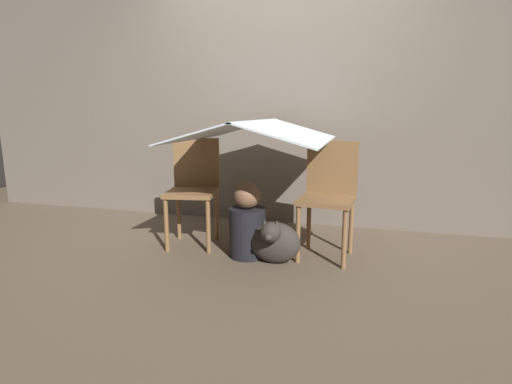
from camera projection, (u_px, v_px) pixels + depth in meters
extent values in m
plane|color=brown|center=(254.00, 254.00, 3.20)|extent=(8.80, 8.80, 0.00)
cube|color=#6B6056|center=(282.00, 98.00, 3.90)|extent=(7.00, 0.05, 2.50)
cylinder|color=brown|center=(166.00, 225.00, 3.21)|extent=(0.04, 0.04, 0.44)
cylinder|color=brown|center=(208.00, 227.00, 3.17)|extent=(0.04, 0.04, 0.44)
cylinder|color=brown|center=(179.00, 215.00, 3.54)|extent=(0.04, 0.04, 0.44)
cylinder|color=brown|center=(217.00, 216.00, 3.51)|extent=(0.04, 0.04, 0.44)
cube|color=brown|center=(192.00, 193.00, 3.31)|extent=(0.46, 0.46, 0.04)
cube|color=brown|center=(196.00, 163.00, 3.44)|extent=(0.40, 0.10, 0.42)
cylinder|color=brown|center=(298.00, 234.00, 2.97)|extent=(0.04, 0.04, 0.44)
cylinder|color=brown|center=(344.00, 240.00, 2.85)|extent=(0.04, 0.04, 0.44)
cylinder|color=brown|center=(309.00, 223.00, 3.29)|extent=(0.04, 0.04, 0.44)
cylinder|color=brown|center=(351.00, 227.00, 3.17)|extent=(0.04, 0.04, 0.44)
cube|color=brown|center=(326.00, 200.00, 3.02)|extent=(0.44, 0.44, 0.04)
cube|color=brown|center=(332.00, 167.00, 3.15)|extent=(0.40, 0.07, 0.42)
cube|color=silver|center=(222.00, 130.00, 3.14)|extent=(0.56, 1.29, 0.16)
cube|color=silver|center=(292.00, 131.00, 2.99)|extent=(0.56, 1.29, 0.16)
cube|color=silver|center=(256.00, 121.00, 3.05)|extent=(0.04, 1.29, 0.01)
cylinder|color=black|center=(247.00, 232.00, 3.11)|extent=(0.28, 0.28, 0.39)
sphere|color=brown|center=(247.00, 196.00, 3.05)|extent=(0.20, 0.20, 0.20)
ellipsoid|color=#332D28|center=(275.00, 243.00, 2.98)|extent=(0.38, 0.20, 0.32)
sphere|color=#332D28|center=(271.00, 232.00, 2.82)|extent=(0.15, 0.15, 0.15)
ellipsoid|color=#332D28|center=(268.00, 237.00, 2.76)|extent=(0.06, 0.07, 0.05)
cone|color=#332D28|center=(265.00, 224.00, 2.82)|extent=(0.05, 0.05, 0.07)
cone|color=#332D28|center=(277.00, 225.00, 2.80)|extent=(0.05, 0.05, 0.07)
cube|color=#CC664C|center=(262.00, 241.00, 3.34)|extent=(0.36, 0.29, 0.10)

